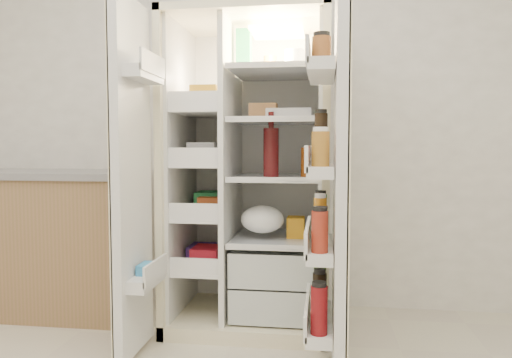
# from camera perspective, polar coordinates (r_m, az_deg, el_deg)

# --- Properties ---
(wall_back) EXTENTS (4.00, 0.02, 2.70)m
(wall_back) POSITION_cam_1_polar(r_m,az_deg,el_deg) (3.25, -0.63, 9.01)
(wall_back) COLOR white
(wall_back) RESTS_ON floor
(refrigerator) EXTENTS (0.92, 0.70, 1.80)m
(refrigerator) POSITION_cam_1_polar(r_m,az_deg,el_deg) (2.90, -0.23, -2.31)
(refrigerator) COLOR beige
(refrigerator) RESTS_ON floor
(freezer_door) EXTENTS (0.15, 0.40, 1.72)m
(freezer_door) POSITION_cam_1_polar(r_m,az_deg,el_deg) (2.44, -14.34, -0.13)
(freezer_door) COLOR silver
(freezer_door) RESTS_ON floor
(fridge_door) EXTENTS (0.17, 0.58, 1.72)m
(fridge_door) POSITION_cam_1_polar(r_m,az_deg,el_deg) (2.17, 9.37, -1.11)
(fridge_door) COLOR silver
(fridge_door) RESTS_ON floor
(kitchen_counter) EXTENTS (1.24, 0.66, 0.90)m
(kitchen_counter) POSITION_cam_1_polar(r_m,az_deg,el_deg) (3.46, -23.82, -6.56)
(kitchen_counter) COLOR #8D6746
(kitchen_counter) RESTS_ON floor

